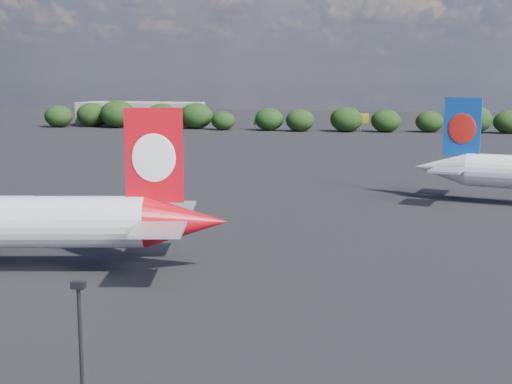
# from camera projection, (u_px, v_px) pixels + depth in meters

# --- Properties ---
(ground) EXTENTS (500.00, 500.00, 0.00)m
(ground) POSITION_uv_depth(u_px,v_px,m) (221.00, 190.00, 108.41)
(ground) COLOR black
(ground) RESTS_ON ground
(apron_lamp_post) EXTENTS (0.55, 0.30, 9.28)m
(apron_lamp_post) POSITION_uv_depth(u_px,v_px,m) (82.00, 378.00, 28.67)
(apron_lamp_post) COLOR black
(apron_lamp_post) RESTS_ON ground
(terminal_building) EXTENTS (42.00, 16.00, 8.00)m
(terminal_building) POSITION_uv_depth(u_px,v_px,m) (141.00, 114.00, 248.78)
(terminal_building) COLOR gray
(terminal_building) RESTS_ON ground
(highway_sign) EXTENTS (6.00, 0.30, 4.50)m
(highway_sign) POSITION_uv_depth(u_px,v_px,m) (263.00, 121.00, 223.50)
(highway_sign) COLOR #166F28
(highway_sign) RESTS_ON ground
(billboard_yellow) EXTENTS (5.00, 0.30, 5.50)m
(billboard_yellow) POSITION_uv_depth(u_px,v_px,m) (361.00, 119.00, 222.78)
(billboard_yellow) COLOR gold
(billboard_yellow) RESTS_ON ground
(horizon_treeline) EXTENTS (202.71, 16.07, 9.33)m
(horizon_treeline) POSITION_uv_depth(u_px,v_px,m) (353.00, 119.00, 220.21)
(horizon_treeline) COLOR black
(horizon_treeline) RESTS_ON ground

